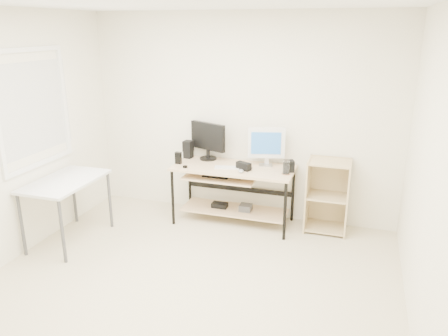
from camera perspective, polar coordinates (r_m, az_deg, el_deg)
name	(u,v)px	position (r m, az deg, el deg)	size (l,w,h in m)	color
room	(166,157)	(3.84, -7.54, 1.41)	(4.01, 4.01, 2.62)	beige
desk	(232,182)	(5.49, 1.00, -1.90)	(1.50, 0.65, 0.75)	beige
side_table	(66,187)	(5.28, -19.97, -2.30)	(0.60, 1.00, 0.75)	silver
shelf_unit	(328,195)	(5.47, 13.38, -3.43)	(0.50, 0.40, 0.90)	#CEB681
black_monitor	(208,139)	(5.65, -2.12, 3.85)	(0.51, 0.24, 0.48)	black
white_imac	(266,144)	(5.40, 5.56, 3.15)	(0.45, 0.15, 0.49)	silver
keyboard	(232,168)	(5.35, 1.01, 0.05)	(0.42, 0.12, 0.01)	silver
mouse	(241,171)	(5.20, 2.23, -0.40)	(0.06, 0.10, 0.04)	#B4B4B9
center_speaker	(244,166)	(5.29, 2.58, 0.25)	(0.18, 0.08, 0.09)	black
speaker_left	(188,149)	(5.77, -4.69, 2.49)	(0.13, 0.13, 0.23)	black
speaker_right	(289,166)	(5.27, 8.48, 0.26)	(0.11, 0.11, 0.14)	black
audio_controller	(178,158)	(5.54, -5.99, 1.32)	(0.08, 0.05, 0.15)	black
volume_puck	(185,167)	(5.39, -5.10, 0.16)	(0.06, 0.06, 0.02)	black
smartphone	(249,169)	(5.33, 3.34, -0.10)	(0.06, 0.10, 0.01)	black
coaster	(286,174)	(5.19, 8.09, -0.76)	(0.10, 0.10, 0.01)	#956743
drinking_glass	(286,167)	(5.16, 8.13, 0.12)	(0.08, 0.08, 0.16)	white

